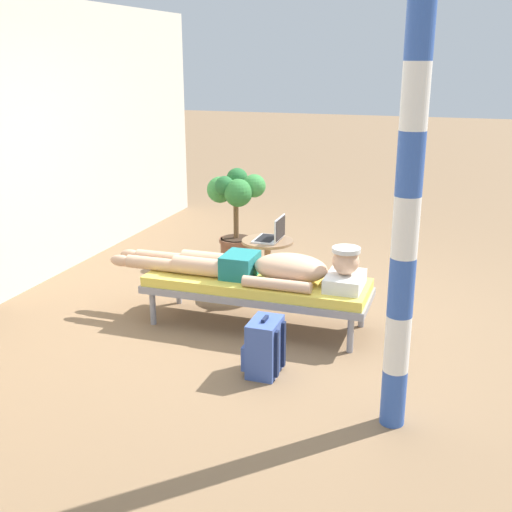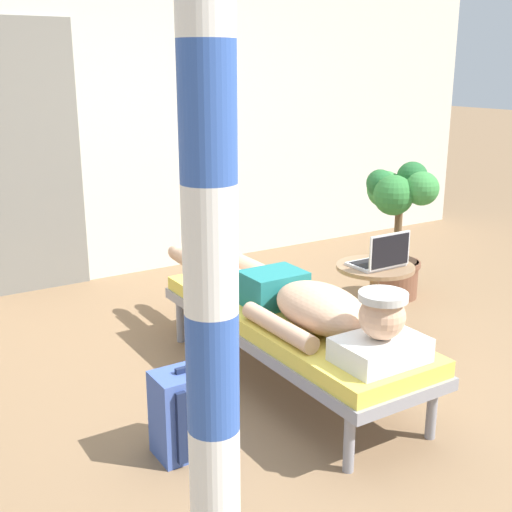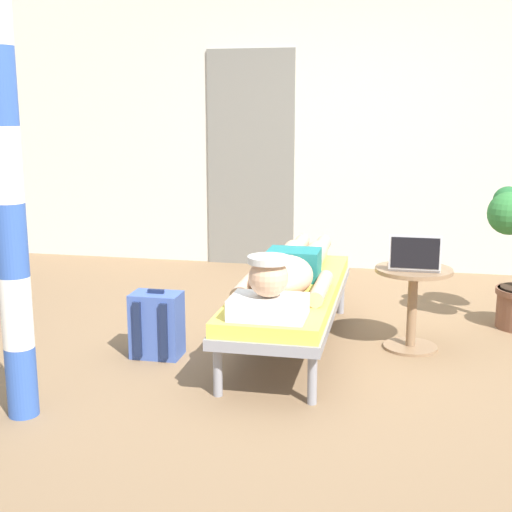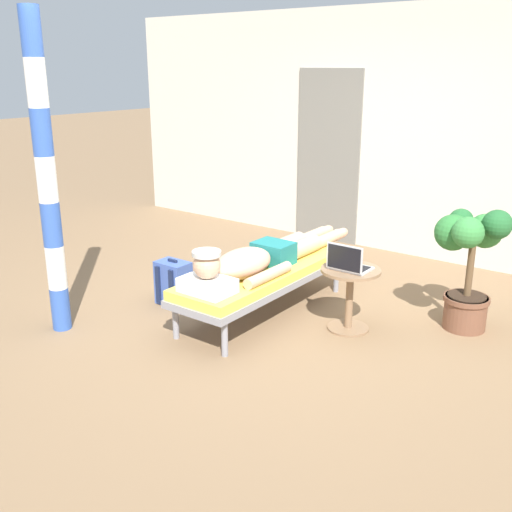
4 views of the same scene
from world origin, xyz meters
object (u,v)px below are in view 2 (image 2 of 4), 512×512
object	(u,v)px
lounge_chair	(288,325)
porch_post	(210,250)
potted_plant	(397,218)
laptop	(382,258)
backpack	(187,412)
side_table	(374,291)
person_reclining	(294,298)

from	to	relation	value
lounge_chair	porch_post	distance (m)	1.92
potted_plant	laptop	bearing A→B (deg)	-138.88
laptop	porch_post	size ratio (longest dim) A/B	0.12
backpack	side_table	bearing A→B (deg)	16.81
potted_plant	lounge_chair	bearing A→B (deg)	-153.61
lounge_chair	backpack	bearing A→B (deg)	-157.84
person_reclining	backpack	distance (m)	0.88
side_table	porch_post	bearing A→B (deg)	-143.46
backpack	porch_post	size ratio (longest dim) A/B	0.17
person_reclining	porch_post	size ratio (longest dim) A/B	0.87
laptop	porch_post	world-z (taller)	porch_post
potted_plant	side_table	bearing A→B (deg)	-141.21
lounge_chair	porch_post	bearing A→B (deg)	-132.19
side_table	backpack	world-z (taller)	side_table
lounge_chair	person_reclining	world-z (taller)	person_reclining
backpack	potted_plant	bearing A→B (deg)	24.98
lounge_chair	person_reclining	distance (m)	0.18
person_reclining	backpack	world-z (taller)	person_reclining
side_table	laptop	size ratio (longest dim) A/B	1.69
side_table	laptop	xyz separation A→B (m)	(0.00, -0.05, 0.23)
lounge_chair	laptop	size ratio (longest dim) A/B	6.00
side_table	porch_post	xyz separation A→B (m)	(-1.89, -1.40, 0.88)
backpack	potted_plant	size ratio (longest dim) A/B	0.42
lounge_chair	person_reclining	xyz separation A→B (m)	(0.00, -0.06, 0.17)
person_reclining	porch_post	xyz separation A→B (m)	(-1.14, -1.20, 0.72)
lounge_chair	laptop	world-z (taller)	laptop
person_reclining	potted_plant	bearing A→B (deg)	28.07
lounge_chair	porch_post	world-z (taller)	porch_post
backpack	porch_post	xyz separation A→B (m)	(-0.37, -0.94, 1.04)
person_reclining	porch_post	distance (m)	1.80
laptop	potted_plant	size ratio (longest dim) A/B	0.31
lounge_chair	side_table	distance (m)	0.77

